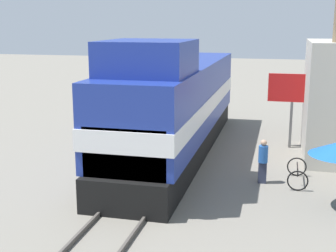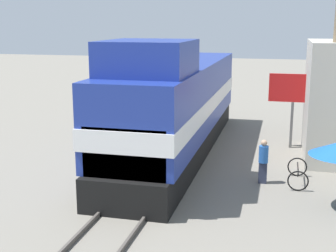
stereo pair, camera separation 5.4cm
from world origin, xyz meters
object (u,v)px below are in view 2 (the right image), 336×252
Objects in this scene: locomotive at (175,106)px; person_bystander at (263,160)px; bicycle at (298,173)px; billboard_sign at (293,93)px.

person_bystander is (3.95, -2.90, -1.30)m from locomotive.
billboard_sign is at bearing 92.73° from bicycle.
locomotive is 9.36× the size of person_bystander.
locomotive is 5.07m from person_bystander.
bicycle is at bearing -87.61° from billboard_sign.
bicycle is at bearing -26.71° from locomotive.
locomotive reaches higher than bicycle.
person_bystander is 0.95× the size of bicycle.
locomotive is at bearing -153.79° from billboard_sign.
locomotive reaches higher than billboard_sign.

